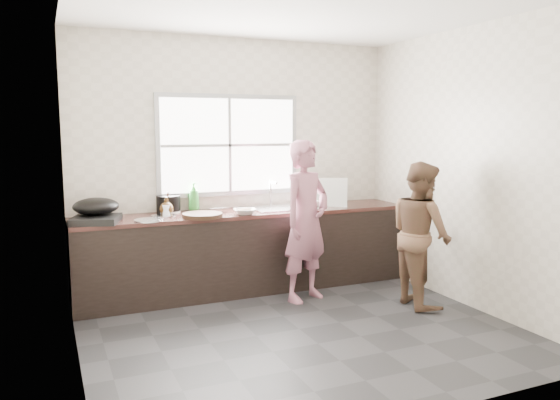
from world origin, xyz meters
name	(u,v)px	position (x,y,z in m)	size (l,w,h in m)	color
floor	(299,330)	(0.00, 0.00, -0.01)	(3.60, 3.20, 0.01)	#28282B
ceiling	(301,7)	(0.00, 0.00, 2.71)	(3.60, 3.20, 0.01)	silver
wall_back	(237,163)	(0.00, 1.60, 1.35)	(3.60, 0.01, 2.70)	beige
wall_left	(70,183)	(-1.80, 0.00, 1.35)	(0.01, 3.20, 2.70)	beige
wall_right	(468,168)	(1.80, 0.00, 1.35)	(0.01, 3.20, 2.70)	beige
wall_front	(421,197)	(0.00, -1.60, 1.35)	(3.60, 0.01, 2.70)	beige
cabinet	(248,252)	(0.00, 1.29, 0.41)	(3.60, 0.62, 0.82)	black
countertop	(247,213)	(0.00, 1.29, 0.84)	(3.60, 0.64, 0.04)	#341A15
sink	(278,208)	(0.35, 1.29, 0.86)	(0.55, 0.45, 0.02)	silver
faucet	(271,193)	(0.35, 1.49, 1.01)	(0.02, 0.02, 0.30)	silver
window_frame	(229,145)	(-0.10, 1.59, 1.55)	(1.60, 0.05, 1.10)	#9EA0A5
window_glazing	(230,145)	(-0.10, 1.57, 1.55)	(1.50, 0.01, 1.00)	white
woman	(306,226)	(0.42, 0.74, 0.76)	(0.55, 0.36, 1.52)	#A76477
person_side	(421,234)	(1.39, 0.15, 0.71)	(0.69, 0.54, 1.42)	brown
cutting_board	(202,215)	(-0.55, 1.08, 0.88)	(0.40, 0.40, 0.04)	black
cleaver	(218,208)	(-0.32, 1.32, 0.90)	(0.19, 0.09, 0.01)	#A4A5AA
bowl_mince	(245,212)	(-0.11, 1.08, 0.89)	(0.23, 0.23, 0.06)	silver
bowl_crabs	(309,205)	(0.70, 1.23, 0.89)	(0.22, 0.22, 0.07)	white
bowl_held	(309,205)	(0.70, 1.23, 0.89)	(0.19, 0.19, 0.06)	white
black_pot	(168,204)	(-0.79, 1.52, 0.95)	(0.25, 0.25, 0.18)	black
plate_food	(170,212)	(-0.79, 1.49, 0.87)	(0.23, 0.23, 0.02)	white
bottle_green	(194,197)	(-0.52, 1.52, 1.01)	(0.12, 0.12, 0.30)	#2E8E31
bottle_brown_tall	(168,203)	(-0.80, 1.49, 0.96)	(0.09, 0.09, 0.20)	#3F1A0F
bottle_brown_short	(167,207)	(-0.85, 1.35, 0.94)	(0.13, 0.13, 0.17)	#3D260F
glass_jar	(166,210)	(-0.86, 1.32, 0.91)	(0.08, 0.08, 0.11)	white
burner	(96,220)	(-1.55, 1.16, 0.89)	(0.41, 0.41, 0.06)	black
wok	(96,206)	(-1.53, 1.27, 1.00)	(0.43, 0.43, 0.16)	black
dish_rack	(325,192)	(0.92, 1.26, 1.03)	(0.45, 0.31, 0.33)	white
pot_lid_left	(149,220)	(-1.08, 1.08, 0.87)	(0.27, 0.27, 0.01)	silver
pot_lid_right	(163,216)	(-0.89, 1.30, 0.87)	(0.25, 0.25, 0.01)	silver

